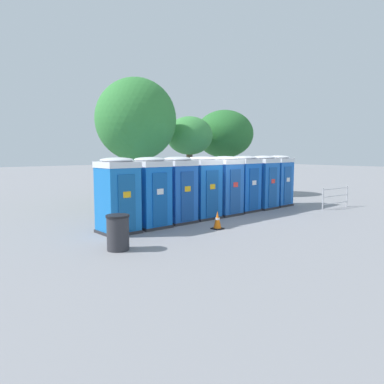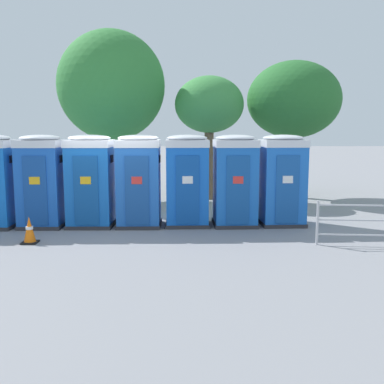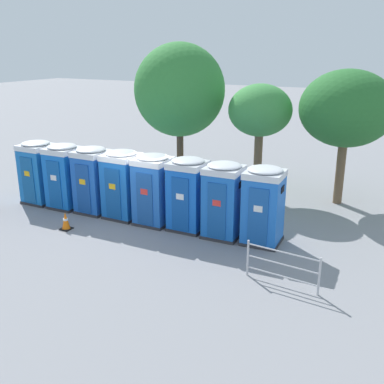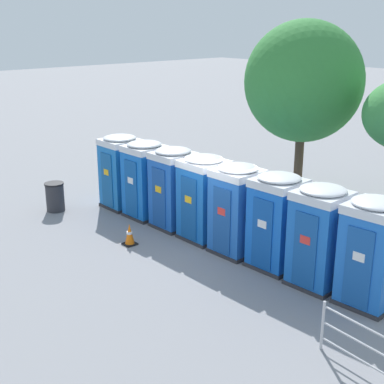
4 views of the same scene
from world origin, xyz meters
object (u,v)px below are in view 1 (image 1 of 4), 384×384
(portapotty_0, at_px, (118,195))
(portapotty_2, at_px, (178,190))
(portapotty_5, at_px, (244,183))
(trash_can, at_px, (118,232))
(event_barrier, at_px, (335,197))
(street_tree_0, at_px, (224,134))
(street_tree_2, at_px, (136,120))
(street_tree_1, at_px, (189,137))
(portapotty_4, at_px, (225,185))
(traffic_cone, at_px, (217,220))
(portapotty_6, at_px, (263,182))
(portapotty_1, at_px, (150,192))
(portapotty_3, at_px, (202,187))
(portapotty_7, at_px, (278,180))

(portapotty_0, relative_size, portapotty_2, 1.00)
(portapotty_5, distance_m, trash_can, 8.18)
(event_barrier, bearing_deg, street_tree_0, 89.12)
(street_tree_2, bearing_deg, street_tree_1, 2.84)
(street_tree_0, xyz_separation_m, street_tree_1, (-3.31, -0.47, -0.24))
(portapotty_4, bearing_deg, traffic_cone, -141.48)
(portapotty_6, height_order, event_barrier, portapotty_6)
(portapotty_4, xyz_separation_m, traffic_cone, (-2.41, -1.92, -0.97))
(portapotty_1, relative_size, traffic_cone, 3.97)
(street_tree_1, xyz_separation_m, street_tree_2, (-3.64, -0.18, 0.71))
(portapotty_6, xyz_separation_m, street_tree_1, (-0.50, 4.79, 2.28))
(event_barrier, bearing_deg, portapotty_3, 161.56)
(portapotty_7, height_order, event_barrier, portapotty_7)
(street_tree_2, height_order, traffic_cone, street_tree_2)
(portapotty_6, bearing_deg, portapotty_0, -178.58)
(portapotty_6, xyz_separation_m, portapotty_7, (1.34, 0.09, -0.00))
(portapotty_4, relative_size, event_barrier, 1.24)
(portapotty_3, relative_size, trash_can, 2.56)
(portapotty_3, xyz_separation_m, portapotty_6, (4.02, 0.06, 0.00))
(portapotty_1, height_order, portapotty_4, same)
(portapotty_2, relative_size, portapotty_3, 1.00)
(portapotty_4, relative_size, street_tree_0, 0.48)
(portapotty_6, bearing_deg, portapotty_2, -179.03)
(portapotty_6, xyz_separation_m, event_barrier, (2.70, -2.30, -0.72))
(portapotty_6, distance_m, street_tree_2, 6.88)
(portapotty_2, xyz_separation_m, trash_can, (-3.83, -2.06, -0.78))
(portapotty_1, distance_m, portapotty_3, 2.68)
(portapotty_5, bearing_deg, portapotty_6, -1.45)
(portapotty_6, distance_m, street_tree_1, 5.33)
(portapotty_7, bearing_deg, portapotty_4, -177.74)
(trash_can, relative_size, traffic_cone, 1.55)
(trash_can, bearing_deg, portapotty_4, 17.79)
(portapotty_5, relative_size, portapotty_6, 1.00)
(street_tree_2, relative_size, traffic_cone, 9.86)
(portapotty_2, height_order, portapotty_4, same)
(portapotty_5, relative_size, portapotty_7, 1.00)
(portapotty_0, height_order, event_barrier, portapotty_0)
(street_tree_0, height_order, street_tree_2, street_tree_2)
(event_barrier, bearing_deg, traffic_cone, 177.70)
(portapotty_4, bearing_deg, portapotty_7, 2.26)
(portapotty_5, relative_size, street_tree_2, 0.40)
(street_tree_0, bearing_deg, trash_can, -148.30)
(portapotty_4, distance_m, street_tree_1, 5.79)
(portapotty_0, distance_m, event_barrier, 10.95)
(portapotty_5, bearing_deg, street_tree_1, 79.92)
(portapotty_5, distance_m, portapotty_7, 2.68)
(portapotty_4, distance_m, traffic_cone, 3.23)
(portapotty_1, distance_m, portapotty_5, 5.35)
(portapotty_5, bearing_deg, portapotty_1, -177.81)
(street_tree_0, bearing_deg, street_tree_2, -174.66)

